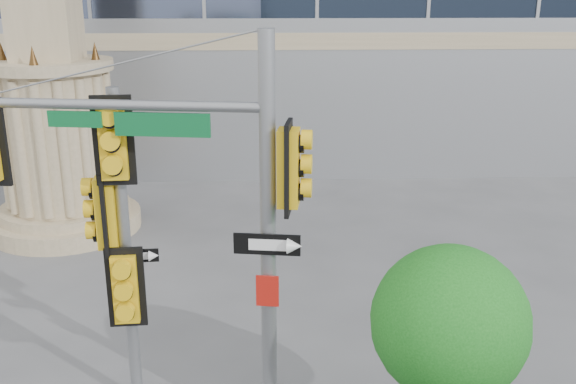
{
  "coord_description": "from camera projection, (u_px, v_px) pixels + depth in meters",
  "views": [
    {
      "loc": [
        -0.02,
        -9.64,
        7.06
      ],
      "look_at": [
        0.46,
        2.0,
        3.33
      ],
      "focal_mm": 40.0,
      "sensor_mm": 36.0,
      "label": 1
    }
  ],
  "objects": [
    {
      "name": "monument",
      "position": [
        48.0,
        45.0,
        17.97
      ],
      "size": [
        4.4,
        4.4,
        16.6
      ],
      "color": "tan",
      "rests_on": "ground"
    },
    {
      "name": "main_signal_pole",
      "position": [
        190.0,
        199.0,
        9.55
      ],
      "size": [
        5.03,
        1.18,
        6.53
      ],
      "rotation": [
        0.0,
        0.0,
        -0.15
      ],
      "color": "slate",
      "rests_on": "ground"
    },
    {
      "name": "street_tree",
      "position": [
        451.0,
        328.0,
        9.22
      ],
      "size": [
        2.32,
        2.27,
        3.61
      ],
      "color": "tan",
      "rests_on": "ground"
    },
    {
      "name": "secondary_signal_pole",
      "position": [
        119.0,
        231.0,
        10.35
      ],
      "size": [
        0.98,
        0.72,
        5.61
      ],
      "rotation": [
        0.0,
        0.0,
        0.06
      ],
      "color": "slate",
      "rests_on": "ground"
    }
  ]
}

